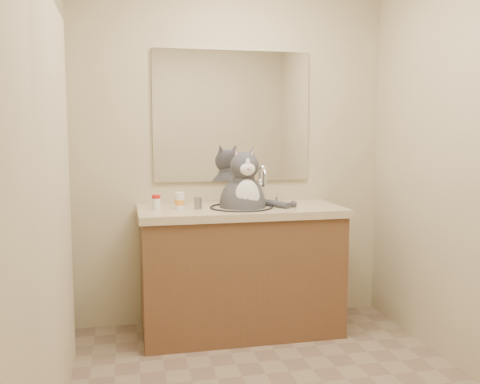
# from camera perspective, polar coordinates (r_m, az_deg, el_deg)

# --- Properties ---
(room) EXTENTS (2.22, 2.52, 2.42)m
(room) POSITION_cam_1_polar(r_m,az_deg,el_deg) (2.56, 4.77, 3.10)
(room) COLOR gray
(room) RESTS_ON ground
(vanity) EXTENTS (1.34, 0.59, 1.12)m
(vanity) POSITION_cam_1_polar(r_m,az_deg,el_deg) (3.60, 0.08, -8.04)
(vanity) COLOR brown
(vanity) RESTS_ON ground
(mirror) EXTENTS (1.10, 0.02, 0.90)m
(mirror) POSITION_cam_1_polar(r_m,az_deg,el_deg) (3.75, -0.83, 8.07)
(mirror) COLOR white
(mirror) RESTS_ON room
(shower_curtain) EXTENTS (0.02, 1.30, 1.93)m
(shower_curtain) POSITION_cam_1_polar(r_m,az_deg,el_deg) (2.57, -18.92, -0.99)
(shower_curtain) COLOR #C2B893
(shower_curtain) RESTS_ON ground
(cat) EXTENTS (0.45, 0.35, 0.61)m
(cat) POSITION_cam_1_polar(r_m,az_deg,el_deg) (3.52, 0.37, -1.01)
(cat) COLOR #414246
(cat) RESTS_ON vanity
(pill_bottle_redcap) EXTENTS (0.07, 0.07, 0.09)m
(pill_bottle_redcap) POSITION_cam_1_polar(r_m,az_deg,el_deg) (3.45, -8.91, -1.08)
(pill_bottle_redcap) COLOR white
(pill_bottle_redcap) RESTS_ON vanity
(pill_bottle_orange) EXTENTS (0.08, 0.08, 0.11)m
(pill_bottle_orange) POSITION_cam_1_polar(r_m,az_deg,el_deg) (3.46, -6.46, -0.96)
(pill_bottle_orange) COLOR white
(pill_bottle_orange) RESTS_ON vanity
(grey_canister) EXTENTS (0.06, 0.06, 0.08)m
(grey_canister) POSITION_cam_1_polar(r_m,az_deg,el_deg) (3.45, -4.50, -1.18)
(grey_canister) COLOR gray
(grey_canister) RESTS_ON vanity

